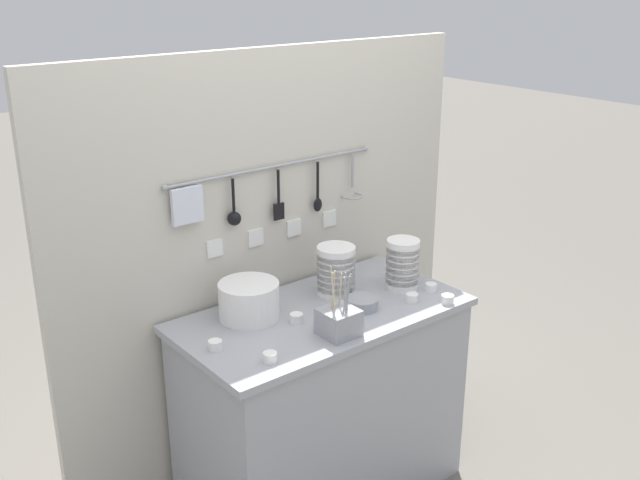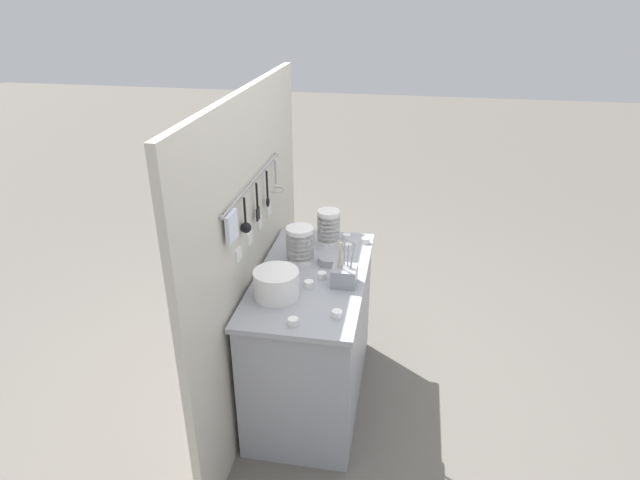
# 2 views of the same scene
# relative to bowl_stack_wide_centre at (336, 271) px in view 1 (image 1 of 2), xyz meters

# --- Properties ---
(counter) EXTENTS (1.17, 0.61, 0.86)m
(counter) POSITION_rel_bowl_stack_wide_centre_xyz_m (-0.15, -0.10, -0.53)
(counter) COLOR #9EA0A8
(counter) RESTS_ON ground
(back_wall) EXTENTS (1.97, 0.11, 1.86)m
(back_wall) POSITION_rel_bowl_stack_wide_centre_xyz_m (-0.15, 0.24, -0.03)
(back_wall) COLOR beige
(back_wall) RESTS_ON ground
(bowl_stack_wide_centre) EXTENTS (0.16, 0.16, 0.21)m
(bowl_stack_wide_centre) POSITION_rel_bowl_stack_wide_centre_xyz_m (0.00, 0.00, 0.00)
(bowl_stack_wide_centre) COLOR white
(bowl_stack_wide_centre) RESTS_ON counter
(bowl_stack_back_corner) EXTENTS (0.14, 0.14, 0.22)m
(bowl_stack_back_corner) POSITION_rel_bowl_stack_wide_centre_xyz_m (0.26, -0.13, 0.00)
(bowl_stack_back_corner) COLOR white
(bowl_stack_back_corner) RESTS_ON counter
(plate_stack) EXTENTS (0.24, 0.24, 0.15)m
(plate_stack) POSITION_rel_bowl_stack_wide_centre_xyz_m (-0.41, 0.04, -0.03)
(plate_stack) COLOR white
(plate_stack) RESTS_ON counter
(steel_mixing_bowl) EXTENTS (0.13, 0.13, 0.04)m
(steel_mixing_bowl) POSITION_rel_bowl_stack_wide_centre_xyz_m (-0.01, -0.17, -0.08)
(steel_mixing_bowl) COLOR #93969E
(steel_mixing_bowl) RESTS_ON counter
(cutlery_caddy) EXTENTS (0.13, 0.13, 0.27)m
(cutlery_caddy) POSITION_rel_bowl_stack_wide_centre_xyz_m (-0.23, -0.29, -0.05)
(cutlery_caddy) COLOR #93969E
(cutlery_caddy) RESTS_ON counter
(cup_by_caddy) EXTENTS (0.05, 0.05, 0.04)m
(cup_by_caddy) POSITION_rel_bowl_stack_wide_centre_xyz_m (-0.65, -0.10, -0.09)
(cup_by_caddy) COLOR white
(cup_by_caddy) RESTS_ON counter
(cup_back_left) EXTENTS (0.05, 0.05, 0.04)m
(cup_back_left) POSITION_rel_bowl_stack_wide_centre_xyz_m (0.19, -0.26, -0.09)
(cup_back_left) COLOR white
(cup_back_left) RESTS_ON counter
(cup_front_right) EXTENTS (0.05, 0.05, 0.04)m
(cup_front_right) POSITION_rel_bowl_stack_wide_centre_xyz_m (0.33, -0.23, -0.09)
(cup_front_right) COLOR white
(cup_front_right) RESTS_ON counter
(cup_mid_row) EXTENTS (0.05, 0.05, 0.04)m
(cup_mid_row) POSITION_rel_bowl_stack_wide_centre_xyz_m (-0.29, -0.11, -0.09)
(cup_mid_row) COLOR white
(cup_mid_row) RESTS_ON counter
(cup_beside_plates) EXTENTS (0.05, 0.05, 0.04)m
(cup_beside_plates) POSITION_rel_bowl_stack_wide_centre_xyz_m (-0.19, -0.16, -0.09)
(cup_beside_plates) COLOR white
(cup_beside_plates) RESTS_ON counter
(cup_centre) EXTENTS (0.05, 0.05, 0.04)m
(cup_centre) POSITION_rel_bowl_stack_wide_centre_xyz_m (0.30, -0.36, -0.09)
(cup_centre) COLOR white
(cup_centre) RESTS_ON counter
(cup_edge_far) EXTENTS (0.05, 0.05, 0.04)m
(cup_edge_far) POSITION_rel_bowl_stack_wide_centre_xyz_m (-0.54, -0.30, -0.09)
(cup_edge_far) COLOR white
(cup_edge_far) RESTS_ON counter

